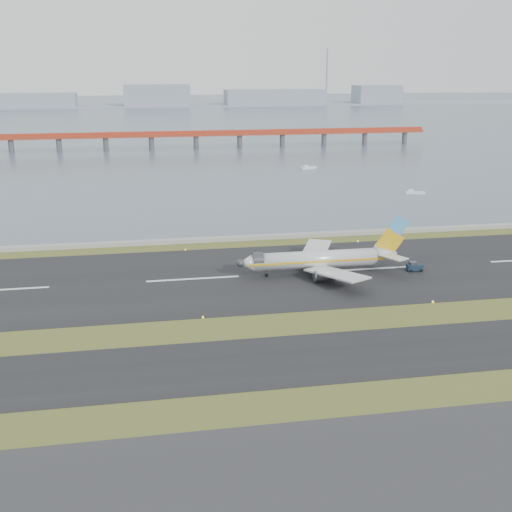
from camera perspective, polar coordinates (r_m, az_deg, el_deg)
The scene contains 11 objects.
ground at distance 111.65m, azimuth -4.36°, elevation -7.00°, with size 1000.00×1000.00×0.00m, color #394B1A.
taxiway_strip at distance 100.82m, azimuth -3.65°, elevation -9.70°, with size 1000.00×18.00×0.10m, color black.
runway_strip at distance 139.52m, azimuth -5.64°, elevation -2.06°, with size 1000.00×45.00×0.10m, color black.
seawall at distance 168.01m, azimuth -6.48°, elevation 1.35°, with size 1000.00×2.50×1.00m, color gray.
bay_water at distance 563.61m, azimuth -9.31°, elevation 12.03°, with size 1400.00×800.00×1.30m, color #445361.
red_pier at distance 354.98m, azimuth -5.36°, elevation 10.65°, with size 260.00×5.00×10.20m.
far_shoreline at distance 723.15m, azimuth -8.49°, elevation 13.56°, with size 1400.00×80.00×60.50m.
airliner at distance 142.04m, azimuth 5.91°, elevation -0.28°, with size 38.52×32.89×12.80m.
pushback_tug at distance 148.22m, azimuth 13.89°, elevation -0.93°, with size 3.58×2.26×2.21m.
workboat_near at distance 236.63m, azimuth 13.90°, elevation 5.50°, with size 7.18×3.99×1.66m.
workboat_far at distance 285.86m, azimuth 4.63°, elevation 7.83°, with size 7.84×4.85×1.82m.
Camera 1 is at (-9.57, -101.73, 45.01)m, focal length 45.00 mm.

